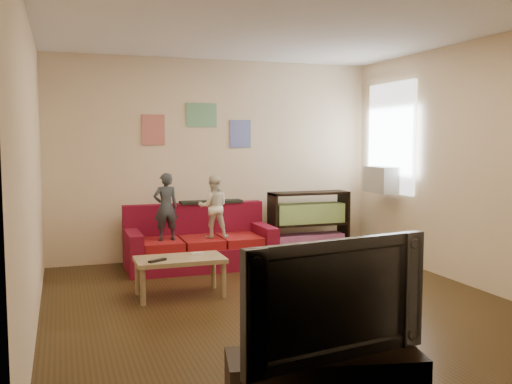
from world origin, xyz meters
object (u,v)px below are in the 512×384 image
object	(u,v)px
child_b	(213,207)
television	(326,296)
sofa	(199,245)
file_box	(328,257)
child_a	(166,207)
bookshelf	(309,227)
coffee_table	(180,263)

from	to	relation	value
child_b	television	size ratio (longest dim) A/B	0.67
sofa	file_box	bearing A→B (deg)	-26.69
child_a	bookshelf	world-z (taller)	child_a
coffee_table	television	distance (m)	2.95
bookshelf	file_box	bearing A→B (deg)	-99.47
sofa	child_a	size ratio (longest dim) A/B	2.23
file_box	television	xyz separation A→B (m)	(-1.73, -3.49, 0.59)
bookshelf	file_box	distance (m)	0.95
coffee_table	television	world-z (taller)	television
sofa	file_box	world-z (taller)	sofa
bookshelf	file_box	xyz separation A→B (m)	(-0.15, -0.91, -0.24)
child_b	bookshelf	world-z (taller)	child_b
child_b	television	bearing A→B (deg)	93.79
sofa	child_b	world-z (taller)	child_b
file_box	child_b	bearing A→B (deg)	156.50
child_b	child_a	bearing A→B (deg)	9.63
sofa	coffee_table	xyz separation A→B (m)	(-0.51, -1.31, 0.08)
coffee_table	sofa	bearing A→B (deg)	68.63
child_a	file_box	size ratio (longest dim) A/B	1.80
coffee_table	television	size ratio (longest dim) A/B	0.78
bookshelf	television	size ratio (longest dim) A/B	0.96
child_a	television	size ratio (longest dim) A/B	0.71
coffee_table	child_b	bearing A→B (deg)	60.07
coffee_table	television	bearing A→B (deg)	-85.15
sofa	television	distance (m)	4.26
child_a	coffee_table	xyz separation A→B (m)	(-0.06, -1.15, -0.45)
television	bookshelf	bearing A→B (deg)	57.20
child_a	coffee_table	size ratio (longest dim) A/B	0.91
sofa	television	size ratio (longest dim) A/B	1.58
sofa	child_b	xyz separation A→B (m)	(0.15, -0.16, 0.51)
coffee_table	bookshelf	distance (m)	2.60
file_box	television	distance (m)	3.94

